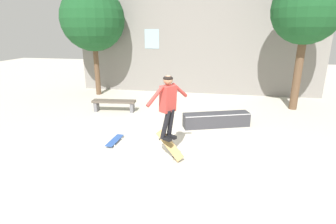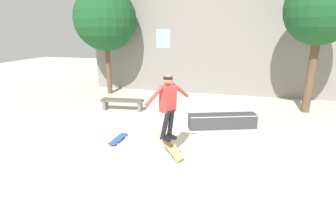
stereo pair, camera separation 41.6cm
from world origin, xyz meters
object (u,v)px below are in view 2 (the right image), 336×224
Objects in this scene: tree_left at (105,19)px; skateboard_resting at (118,139)px; park_bench at (122,102)px; skateboard_flipping at (170,145)px; skate_ledge at (222,121)px; tree_right at (322,9)px; skater at (168,102)px.

tree_left is 6.87m from skateboard_resting.
skateboard_flipping reaches higher than park_bench.
skateboard_flipping is at bearing -133.01° from skate_ledge.
skateboard_resting is at bearing -166.14° from skate_ledge.
skateboard_resting is at bearing -61.00° from tree_left.
park_bench is 2.01× the size of skateboard_resting.
skateboard_flipping is at bearing -56.52° from park_bench.
tree_left is at bearing 120.09° from park_bench.
tree_left reaches higher than skate_ledge.
skate_ledge is 3.31m from skateboard_resting.
skateboard_flipping is at bearing -128.66° from tree_right.
skate_ledge is at bearing -31.08° from tree_left.
skater is 2.05× the size of skateboard_flipping.
skate_ledge is 3.07m from skater.
tree_left reaches higher than park_bench.
skate_ledge is (3.86, -0.92, -0.10)m from park_bench.
tree_left is at bearing 31.17° from skateboard_resting.
skater reaches higher than skate_ledge.
tree_right is 1.02× the size of tree_left.
tree_left reaches higher than skater.
skateboard_flipping reaches higher than skateboard_resting.
skate_ledge is 2.62× the size of skateboard_resting.
tree_left is 5.87× the size of skateboard_resting.
skate_ledge is 2.72m from skateboard_flipping.
park_bench is 2.29× the size of skateboard_flipping.
tree_left is at bearing 153.82° from skateboard_flipping.
skateboard_resting is (-5.71, -4.38, -3.60)m from tree_right.
skate_ledge is at bearing 92.67° from skateboard_flipping.
tree_right is at bearing -5.72° from tree_left.
tree_left is at bearing 160.53° from skater.
park_bench is at bearing 146.86° from skate_ledge.
park_bench is (1.80, -2.49, -3.12)m from tree_left.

